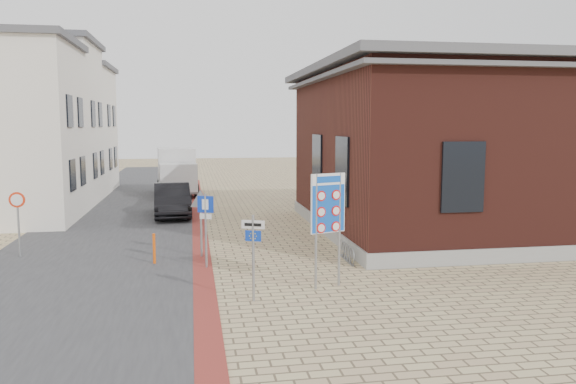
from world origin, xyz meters
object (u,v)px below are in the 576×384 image
object	(u,v)px
parking_sign	(206,218)
essen_sign	(253,245)
border_sign	(328,205)
box_truck	(177,171)
sedan	(172,200)
bollard	(154,249)

from	to	relation	value
parking_sign	essen_sign	bearing A→B (deg)	-49.34
essen_sign	border_sign	bearing A→B (deg)	44.98
border_sign	essen_sign	size ratio (longest dim) A/B	1.43
box_truck	sedan	bearing A→B (deg)	-94.11
bollard	box_truck	bearing A→B (deg)	89.09
box_truck	parking_sign	bearing A→B (deg)	-89.91
sedan	parking_sign	world-z (taller)	parking_sign
border_sign	essen_sign	world-z (taller)	border_sign
parking_sign	box_truck	bearing A→B (deg)	117.52
parking_sign	sedan	bearing A→B (deg)	120.98
sedan	parking_sign	xyz separation A→B (m)	(1.36, -10.37, 0.78)
essen_sign	bollard	distance (m)	5.16
essen_sign	parking_sign	bearing A→B (deg)	130.03
sedan	essen_sign	distance (m)	14.10
border_sign	essen_sign	distance (m)	2.43
border_sign	box_truck	bearing A→B (deg)	82.09
sedan	box_truck	bearing A→B (deg)	86.64
sedan	parking_sign	bearing A→B (deg)	-85.69
essen_sign	bollard	bearing A→B (deg)	145.00
sedan	parking_sign	distance (m)	10.49
box_truck	essen_sign	world-z (taller)	box_truck
sedan	bollard	bearing A→B (deg)	-94.71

